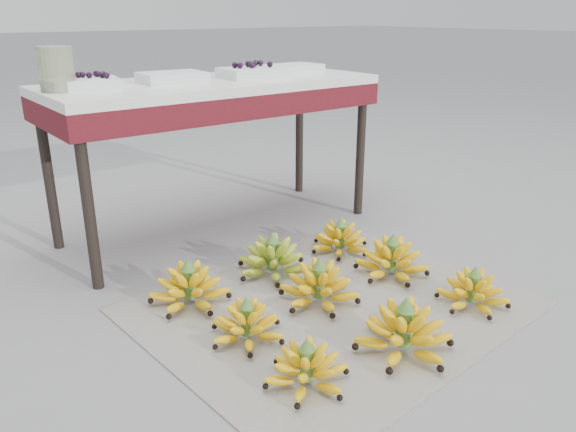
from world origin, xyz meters
TOP-DOWN VIEW (x-y plane):
  - ground at (0.00, 0.00)m, footprint 60.00×60.00m
  - newspaper_mat at (-0.00, -0.04)m, footprint 1.32×1.14m
  - bunch_front_left at (-0.35, -0.33)m, footprint 0.31×0.31m
  - bunch_front_center at (-0.02, -0.39)m, footprint 0.31×0.31m
  - bunch_front_right at (0.40, -0.34)m, footprint 0.29×0.29m
  - bunch_mid_left at (-0.36, -0.04)m, footprint 0.25×0.25m
  - bunch_mid_center at (-0.02, 0.01)m, footprint 0.29×0.29m
  - bunch_mid_right at (0.36, 0.00)m, footprint 0.29×0.29m
  - bunch_back_left at (-0.39, 0.28)m, footprint 0.32×0.32m
  - bunch_back_center at (-0.01, 0.29)m, footprint 0.38×0.38m
  - bunch_back_right at (0.35, 0.30)m, footprint 0.33×0.33m
  - vendor_table at (0.08, 0.86)m, footprint 1.47×0.59m
  - tray_far_left at (-0.46, 0.89)m, footprint 0.27×0.22m
  - tray_left at (-0.10, 0.88)m, footprint 0.28×0.21m
  - tray_right at (0.27, 0.82)m, footprint 0.29×0.22m
  - tray_far_right at (0.55, 0.88)m, footprint 0.25×0.18m
  - glass_jar at (-0.57, 0.88)m, footprint 0.16×0.16m

SIDE VIEW (x-z plane):
  - ground at x=0.00m, z-range 0.00..0.00m
  - newspaper_mat at x=0.00m, z-range 0.00..0.01m
  - bunch_front_left at x=-0.35m, z-range -0.02..0.13m
  - bunch_mid_left at x=-0.36m, z-range -0.02..0.13m
  - bunch_front_right at x=0.40m, z-range -0.02..0.13m
  - bunch_back_right at x=0.35m, z-range -0.02..0.14m
  - bunch_back_left at x=-0.39m, z-range -0.02..0.15m
  - bunch_mid_right at x=0.36m, z-range -0.02..0.15m
  - bunch_mid_center at x=-0.02m, z-range -0.02..0.15m
  - bunch_back_center at x=-0.01m, z-range -0.02..0.16m
  - bunch_front_center at x=-0.02m, z-range -0.02..0.16m
  - vendor_table at x=0.08m, z-range 0.27..0.98m
  - tray_far_right at x=0.55m, z-range 0.70..0.74m
  - tray_left at x=-0.10m, z-range 0.70..0.75m
  - tray_far_left at x=-0.46m, z-range 0.70..0.76m
  - tray_right at x=0.27m, z-range 0.69..0.77m
  - glass_jar at x=-0.57m, z-range 0.70..0.87m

